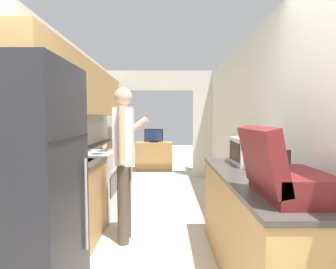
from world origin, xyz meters
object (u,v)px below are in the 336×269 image
(refrigerator, at_px, (18,195))
(television, at_px, (154,136))
(person, at_px, (124,159))
(tv_cabinet, at_px, (154,156))
(knife, at_px, (103,148))
(range_oven, at_px, (92,184))
(microwave, at_px, (251,151))
(suitcase, at_px, (282,175))

(refrigerator, distance_m, television, 5.27)
(person, xyz_separation_m, tv_cabinet, (0.15, 4.07, -0.57))
(tv_cabinet, bearing_deg, refrigerator, -97.25)
(knife, bearing_deg, television, 93.27)
(tv_cabinet, bearing_deg, person, -92.09)
(range_oven, height_order, microwave, microwave)
(range_oven, distance_m, knife, 0.66)
(person, xyz_separation_m, suitcase, (1.19, -1.35, 0.11))
(suitcase, height_order, knife, suitcase)
(tv_cabinet, xyz_separation_m, television, (0.00, -0.04, 0.55))
(microwave, bearing_deg, tv_cabinet, 105.86)
(microwave, bearing_deg, television, 106.01)
(refrigerator, xyz_separation_m, range_oven, (-0.06, 1.96, -0.42))
(suitcase, bearing_deg, person, 131.37)
(person, relative_size, suitcase, 3.16)
(microwave, distance_m, television, 4.43)
(person, bearing_deg, suitcase, -138.59)
(suitcase, bearing_deg, range_oven, 130.09)
(tv_cabinet, bearing_deg, suitcase, -79.10)
(refrigerator, height_order, television, refrigerator)
(person, relative_size, knife, 5.81)
(range_oven, distance_m, tv_cabinet, 3.40)
(range_oven, xyz_separation_m, knife, (0.06, 0.47, 0.46))
(suitcase, bearing_deg, knife, 123.68)
(suitcase, relative_size, knife, 1.84)
(person, bearing_deg, microwave, -99.35)
(television, bearing_deg, range_oven, -102.61)
(microwave, bearing_deg, refrigerator, -152.71)
(person, distance_m, knife, 1.33)
(tv_cabinet, relative_size, knife, 3.27)
(refrigerator, bearing_deg, person, 66.53)
(refrigerator, relative_size, tv_cabinet, 1.80)
(suitcase, bearing_deg, television, 100.98)
(range_oven, height_order, suitcase, suitcase)
(person, bearing_deg, tv_cabinet, -2.06)
(suitcase, distance_m, knife, 3.10)
(refrigerator, relative_size, microwave, 3.93)
(person, height_order, knife, person)
(refrigerator, height_order, range_oven, refrigerator)
(person, distance_m, tv_cabinet, 4.11)
(range_oven, distance_m, television, 3.38)
(refrigerator, height_order, tv_cabinet, refrigerator)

